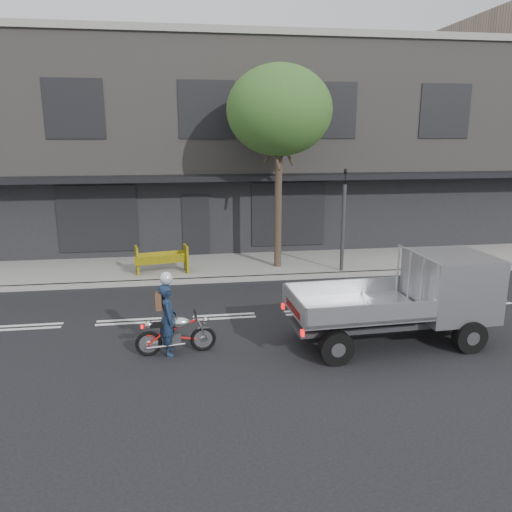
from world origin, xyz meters
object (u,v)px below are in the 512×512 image
object	(u,v)px
street_tree	(279,111)
motorcycle	(176,333)
construction_barrier	(161,261)
traffic_light_pole	(343,226)
flatbed_ute	(433,290)
rider	(168,319)

from	to	relation	value
street_tree	motorcycle	distance (m)	8.57
construction_barrier	street_tree	bearing A→B (deg)	7.60
traffic_light_pole	flatbed_ute	size ratio (longest dim) A/B	0.77
rider	street_tree	bearing A→B (deg)	-34.10
rider	flatbed_ute	xyz separation A→B (m)	(5.89, -0.10, 0.40)
motorcycle	rider	xyz separation A→B (m)	(-0.15, -0.00, 0.32)
traffic_light_pole	rider	distance (m)	7.77
traffic_light_pole	construction_barrier	world-z (taller)	traffic_light_pole
rider	construction_barrier	bearing A→B (deg)	-0.88
street_tree	traffic_light_pole	distance (m)	4.23
flatbed_ute	construction_barrier	size ratio (longest dim) A/B	2.69
street_tree	rider	bearing A→B (deg)	-119.75
traffic_light_pole	rider	bearing A→B (deg)	-135.99
rider	construction_barrier	world-z (taller)	rider
motorcycle	flatbed_ute	world-z (taller)	flatbed_ute
motorcycle	rider	distance (m)	0.36
flatbed_ute	construction_barrier	xyz separation A→B (m)	(-6.24, 5.79, -0.56)
street_tree	motorcycle	size ratio (longest dim) A/B	3.92
motorcycle	rider	world-z (taller)	rider
construction_barrier	rider	bearing A→B (deg)	-86.52
street_tree	motorcycle	world-z (taller)	street_tree
rider	flatbed_ute	size ratio (longest dim) A/B	0.34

